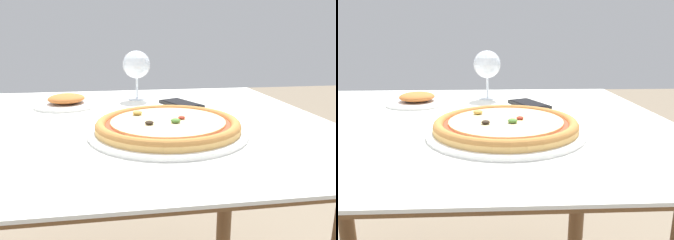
{
  "view_description": "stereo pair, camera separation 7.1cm",
  "coord_description": "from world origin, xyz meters",
  "views": [
    {
      "loc": [
        0.04,
        -0.82,
        0.96
      ],
      "look_at": [
        0.15,
        -0.14,
        0.78
      ],
      "focal_mm": 35.0,
      "sensor_mm": 36.0,
      "label": 1
    },
    {
      "loc": [
        0.11,
        -0.82,
        0.96
      ],
      "look_at": [
        0.15,
        -0.14,
        0.78
      ],
      "focal_mm": 35.0,
      "sensor_mm": 36.0,
      "label": 2
    }
  ],
  "objects": [
    {
      "name": "dining_table",
      "position": [
        0.0,
        0.0,
        0.65
      ],
      "size": [
        1.13,
        0.91,
        0.75
      ],
      "color": "brown",
      "rests_on": "ground_plane"
    },
    {
      "name": "pizza_plate",
      "position": [
        0.15,
        -0.14,
        0.77
      ],
      "size": [
        0.35,
        0.35,
        0.04
      ],
      "color": "white",
      "rests_on": "dining_table"
    },
    {
      "name": "wine_glass_far_left",
      "position": [
        0.1,
        0.27,
        0.87
      ],
      "size": [
        0.09,
        0.09,
        0.16
      ],
      "color": "silver",
      "rests_on": "dining_table"
    },
    {
      "name": "cell_phone",
      "position": [
        0.23,
        0.15,
        0.76
      ],
      "size": [
        0.12,
        0.16,
        0.01
      ],
      "color": "black",
      "rests_on": "dining_table"
    },
    {
      "name": "side_plate",
      "position": [
        -0.11,
        0.19,
        0.77
      ],
      "size": [
        0.19,
        0.19,
        0.04
      ],
      "color": "white",
      "rests_on": "dining_table"
    }
  ]
}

